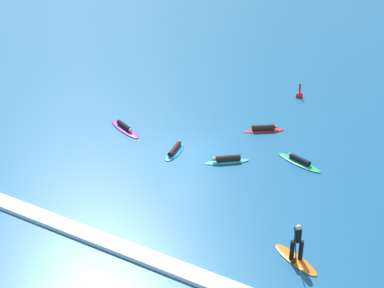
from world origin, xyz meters
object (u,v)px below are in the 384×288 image
surfer_on_red_board (264,129)px  marker_buoy (299,95)px  surfer_on_purple_board (124,128)px  surfer_on_teal_board (227,160)px  surfer_on_orange_board (296,251)px  surfer_on_green_board (299,161)px  surfer_on_blue_board (175,150)px

surfer_on_red_board → marker_buoy: 6.58m
surfer_on_purple_board → marker_buoy: bearing=80.2°
surfer_on_teal_board → marker_buoy: (-0.01, 11.42, 0.00)m
surfer_on_red_board → surfer_on_orange_board: size_ratio=0.96×
surfer_on_green_board → marker_buoy: 10.13m
surfer_on_purple_board → surfer_on_green_board: (11.16, 1.34, 0.00)m
surfer_on_purple_board → surfer_on_blue_board: bearing=12.3°
surfer_on_blue_board → surfer_on_green_board: bearing=-82.5°
surfer_on_teal_board → marker_buoy: marker_buoy is taller
surfer_on_teal_board → surfer_on_purple_board: bearing=-44.6°
surfer_on_orange_board → marker_buoy: surfer_on_orange_board is taller
surfer_on_orange_board → surfer_on_blue_board: bearing=175.7°
surfer_on_blue_board → surfer_on_orange_board: size_ratio=1.04×
surfer_on_teal_board → surfer_on_orange_board: (6.49, -6.33, 0.33)m
surfer_on_green_board → marker_buoy: bearing=-49.6°
surfer_on_purple_board → marker_buoy: marker_buoy is taller
surfer_on_purple_board → surfer_on_red_board: 8.80m
surfer_on_orange_board → surfer_on_green_board: bearing=136.7°
surfer_on_purple_board → surfer_on_teal_board: (7.60, -0.60, 0.05)m
surfer_on_green_board → surfer_on_red_board: bearing=-20.3°
surfer_on_teal_board → surfer_on_blue_board: (-3.22, -0.40, -0.04)m
surfer_on_orange_board → surfer_on_purple_board: bearing=-179.0°
surfer_on_red_board → surfer_on_blue_board: 6.21m
surfer_on_green_board → surfer_on_orange_board: bearing=129.3°
surfer_on_red_board → surfer_on_green_board: surfer_on_red_board is taller
surfer_on_teal_board → surfer_on_blue_board: 3.24m
surfer_on_purple_board → surfer_on_red_board: bearing=54.0°
surfer_on_purple_board → marker_buoy: (7.59, 10.82, 0.05)m
surfer_on_purple_board → surfer_on_green_board: bearing=32.1°
surfer_on_green_board → surfer_on_blue_board: 7.16m
surfer_on_purple_board → surfer_on_orange_board: 15.71m
surfer_on_blue_board → marker_buoy: size_ratio=2.25×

